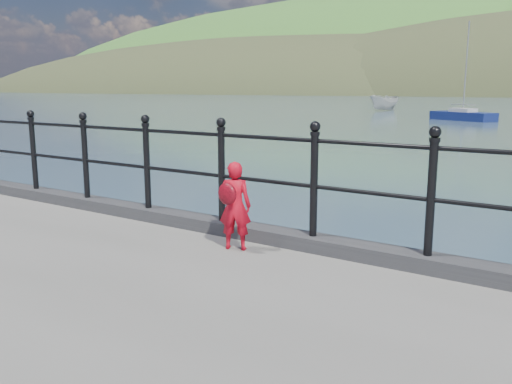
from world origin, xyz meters
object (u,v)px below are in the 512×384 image
Objects in this scene: railing at (265,167)px; child at (234,205)px; sailboat_port at (463,116)px; launch_white at (384,103)px.

railing is 0.58m from child.
sailboat_port is at bearing -103.95° from child.
launch_white is (-19.82, 55.54, -0.91)m from railing.
child is at bearing -100.93° from railing.
railing reaches higher than launch_white.
launch_white is at bearing 109.64° from railing.
sailboat_port reaches higher than railing.
child is 0.12× the size of sailboat_port.
sailboat_port reaches higher than child.
child is 59.37m from launch_white.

